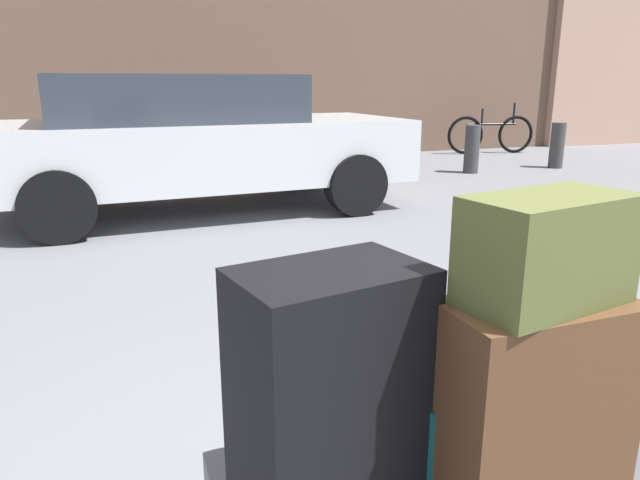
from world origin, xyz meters
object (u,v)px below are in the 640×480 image
at_px(duffel_bag_olive_topmost_pile, 547,250).
at_px(bollard_kerb_mid, 472,149).
at_px(parked_car, 195,140).
at_px(suitcase_black_rear_left, 330,406).
at_px(bollard_kerb_far, 557,145).
at_px(suitcase_brown_center, 529,421).
at_px(bicycle_leaning, 491,134).
at_px(duffel_bag_teal_front_left, 477,406).
at_px(bollard_kerb_near, 381,153).

relative_size(duffel_bag_olive_topmost_pile, bollard_kerb_mid, 0.49).
bearing_deg(parked_car, bollard_kerb_mid, 17.23).
distance_m(suitcase_black_rear_left, bollard_kerb_far, 9.10).
distance_m(suitcase_brown_center, bollard_kerb_far, 8.92).
bearing_deg(suitcase_brown_center, bollard_kerb_far, 47.06).
xyz_separation_m(suitcase_black_rear_left, bicycle_leaning, (6.50, 8.56, -0.29)).
bearing_deg(duffel_bag_olive_topmost_pile, suitcase_brown_center, 0.00).
distance_m(suitcase_brown_center, duffel_bag_teal_front_left, 0.29).
relative_size(suitcase_brown_center, bollard_kerb_mid, 0.78).
bearing_deg(duffel_bag_olive_topmost_pile, bollard_kerb_mid, 46.21).
bearing_deg(suitcase_black_rear_left, duffel_bag_teal_front_left, 1.81).
xyz_separation_m(suitcase_brown_center, bollard_kerb_near, (2.80, 6.68, -0.26)).
height_order(suitcase_brown_center, bicycle_leaning, bicycle_leaning).
height_order(duffel_bag_olive_topmost_pile, bicycle_leaning, duffel_bag_olive_topmost_pile).
xyz_separation_m(duffel_bag_teal_front_left, bollard_kerb_near, (2.74, 6.42, -0.14)).
bearing_deg(duffel_bag_olive_topmost_pile, bollard_kerb_far, 37.55).
height_order(parked_car, bollard_kerb_mid, parked_car).
relative_size(suitcase_black_rear_left, bollard_kerb_near, 0.88).
bearing_deg(bollard_kerb_far, bollard_kerb_mid, 180.00).
bearing_deg(parked_car, suitcase_brown_center, -89.85).
bearing_deg(suitcase_black_rear_left, parked_car, 73.91).
height_order(suitcase_black_rear_left, bicycle_leaning, suitcase_black_rear_left).
relative_size(duffel_bag_teal_front_left, bollard_kerb_mid, 0.83).
relative_size(parked_car, bollard_kerb_near, 6.08).
distance_m(bollard_kerb_near, bollard_kerb_mid, 1.52).
bearing_deg(bollard_kerb_far, bicycle_leaning, 85.12).
bearing_deg(bicycle_leaning, suitcase_brown_center, -124.96).
relative_size(bicycle_leaning, bollard_kerb_far, 2.42).
height_order(duffel_bag_olive_topmost_pile, bollard_kerb_far, duffel_bag_olive_topmost_pile).
height_order(parked_car, bollard_kerb_far, parked_car).
bearing_deg(bicycle_leaning, suitcase_black_rear_left, -127.24).
bearing_deg(suitcase_brown_center, bollard_kerb_near, 65.86).
distance_m(bicycle_leaning, bollard_kerb_far, 2.04).
relative_size(suitcase_black_rear_left, parked_car, 0.15).
distance_m(duffel_bag_teal_front_left, duffel_bag_olive_topmost_pile, 0.59).
xyz_separation_m(bollard_kerb_near, bollard_kerb_mid, (1.52, 0.00, 0.00)).
bearing_deg(parked_car, bicycle_leaning, 28.92).
bearing_deg(bicycle_leaning, bollard_kerb_far, -94.88).
height_order(duffel_bag_teal_front_left, duffel_bag_olive_topmost_pile, duffel_bag_olive_topmost_pile).
height_order(suitcase_brown_center, duffel_bag_teal_front_left, suitcase_brown_center).
bearing_deg(suitcase_brown_center, duffel_bag_olive_topmost_pile, 0.00).
xyz_separation_m(suitcase_brown_center, suitcase_black_rear_left, (-0.42, 0.15, 0.04)).
bearing_deg(duffel_bag_teal_front_left, bollard_kerb_far, 38.82).
distance_m(suitcase_black_rear_left, bicycle_leaning, 10.75).
relative_size(duffel_bag_teal_front_left, bicycle_leaning, 0.34).
height_order(duffel_bag_teal_front_left, parked_car, parked_car).
relative_size(suitcase_brown_center, duffel_bag_olive_topmost_pile, 1.58).
distance_m(parked_car, bicycle_leaning, 6.98).
bearing_deg(parked_car, duffel_bag_olive_topmost_pile, -89.85).
height_order(suitcase_brown_center, bollard_kerb_far, suitcase_brown_center).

